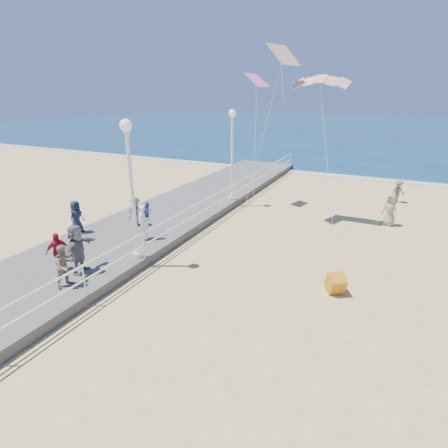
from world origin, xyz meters
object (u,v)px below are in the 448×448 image
at_px(beach_walker_c, 390,210).
at_px(lamp_post_mid, 131,177).
at_px(toddler_held, 148,212).
at_px(spectator_1, 65,266).
at_px(box_kite, 335,285).
at_px(spectator_2, 136,211).
at_px(lamp_post_far, 232,146).
at_px(beach_walker_a, 398,192).
at_px(woman_holding_toddler, 144,223).
at_px(spectator_3, 58,252).
at_px(spectator_4, 76,217).
at_px(spectator_5, 78,249).

bearing_deg(beach_walker_c, lamp_post_mid, -97.08).
relative_size(toddler_held, spectator_1, 0.58).
bearing_deg(spectator_1, box_kite, -54.36).
height_order(spectator_1, spectator_2, spectator_1).
relative_size(lamp_post_far, beach_walker_a, 3.70).
distance_m(woman_holding_toddler, spectator_1, 4.40).
relative_size(spectator_2, spectator_3, 0.99).
bearing_deg(lamp_post_mid, spectator_1, -105.07).
relative_size(spectator_1, spectator_3, 1.02).
bearing_deg(beach_walker_c, toddler_held, -105.17).
bearing_deg(spectator_3, lamp_post_far, 11.28).
relative_size(lamp_post_far, spectator_1, 3.59).
bearing_deg(spectator_4, woman_holding_toddler, -85.12).
distance_m(spectator_2, box_kite, 10.00).
bearing_deg(box_kite, toddler_held, 143.51).
relative_size(woman_holding_toddler, spectator_2, 1.11).
height_order(spectator_4, beach_walker_c, spectator_4).
bearing_deg(spectator_1, lamp_post_far, 5.23).
relative_size(lamp_post_mid, toddler_held, 6.18).
bearing_deg(woman_holding_toddler, spectator_2, 53.39).
bearing_deg(spectator_2, beach_walker_c, -50.07).
relative_size(spectator_3, beach_walker_c, 0.86).
distance_m(toddler_held, spectator_4, 3.65).
distance_m(toddler_held, box_kite, 8.32).
relative_size(spectator_3, beach_walker_a, 1.01).
bearing_deg(beach_walker_a, spectator_3, -162.15).
bearing_deg(lamp_post_far, toddler_held, -95.77).
xyz_separation_m(spectator_1, spectator_5, (-0.35, 0.90, 0.18)).
height_order(woman_holding_toddler, spectator_2, woman_holding_toddler).
height_order(spectator_5, beach_walker_c, spectator_5).
bearing_deg(spectator_4, toddler_held, -83.27).
bearing_deg(spectator_5, toddler_held, -20.05).
bearing_deg(beach_walker_a, woman_holding_toddler, -166.48).
height_order(spectator_5, box_kite, spectator_5).
bearing_deg(toddler_held, woman_holding_toddler, 138.46).
bearing_deg(beach_walker_a, spectator_2, -173.41).
relative_size(spectator_1, spectator_5, 0.81).
bearing_deg(beach_walker_a, lamp_post_mid, -160.75).
height_order(beach_walker_a, beach_walker_c, beach_walker_c).
height_order(lamp_post_mid, spectator_3, lamp_post_mid).
relative_size(woman_holding_toddler, spectator_1, 1.08).
xyz_separation_m(lamp_post_far, woman_holding_toddler, (-0.88, -7.40, -2.46)).
relative_size(lamp_post_mid, beach_walker_a, 3.70).
xyz_separation_m(toddler_held, beach_walker_a, (9.95, 12.46, -0.96)).
height_order(woman_holding_toddler, spectator_3, woman_holding_toddler).
bearing_deg(beach_walker_c, box_kite, -63.80).
xyz_separation_m(woman_holding_toddler, beach_walker_c, (9.76, 7.86, -0.35)).
bearing_deg(beach_walker_a, beach_walker_c, -131.83).
relative_size(lamp_post_mid, box_kite, 8.87).
xyz_separation_m(spectator_4, box_kite, (11.71, 0.44, -0.87)).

